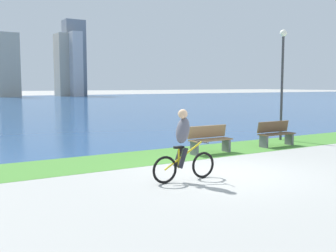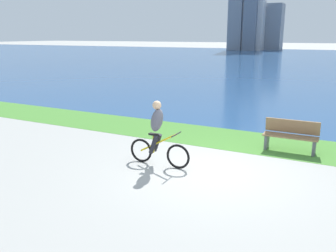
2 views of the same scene
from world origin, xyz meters
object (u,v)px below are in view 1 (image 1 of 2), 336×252
cyclist_lead (183,145)px  bench_far_along_path (210,140)px  bench_near_path (276,134)px  lamppost_tall (282,70)px

cyclist_lead → bench_far_along_path: 3.96m
bench_near_path → lamppost_tall: lamppost_tall is taller
bench_near_path → bench_far_along_path: bearing=179.7°
cyclist_lead → bench_near_path: cyclist_lead is taller
bench_near_path → bench_far_along_path: same height
bench_near_path → cyclist_lead: bearing=-155.1°
bench_far_along_path → lamppost_tall: lamppost_tall is taller
bench_near_path → bench_far_along_path: (-3.00, 0.01, 0.00)m
bench_far_along_path → cyclist_lead: bearing=-136.2°
bench_near_path → bench_far_along_path: size_ratio=1.00×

